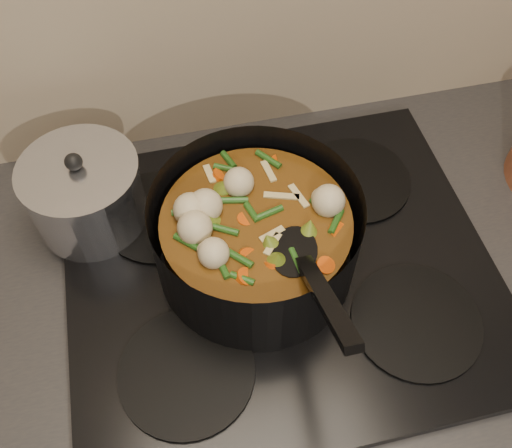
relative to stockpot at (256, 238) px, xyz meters
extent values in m
cube|color=brown|center=(0.03, -0.01, -0.57)|extent=(2.60, 0.60, 0.86)
cube|color=black|center=(0.03, -0.01, -0.11)|extent=(2.64, 0.64, 0.05)
cube|color=black|center=(0.03, -0.01, -0.08)|extent=(0.62, 0.54, 0.02)
cylinder|color=black|center=(-0.13, -0.14, -0.06)|extent=(0.18, 0.18, 0.01)
cylinder|color=black|center=(0.19, -0.14, -0.06)|extent=(0.18, 0.18, 0.01)
cylinder|color=black|center=(-0.13, 0.12, -0.06)|extent=(0.18, 0.18, 0.01)
cylinder|color=black|center=(0.19, 0.12, -0.06)|extent=(0.18, 0.18, 0.01)
cylinder|color=black|center=(0.00, 0.00, 0.00)|extent=(0.33, 0.33, 0.14)
cylinder|color=black|center=(0.00, 0.00, -0.06)|extent=(0.28, 0.28, 0.01)
cylinder|color=#5F3410|center=(0.00, 0.00, -0.01)|extent=(0.26, 0.26, 0.10)
cylinder|color=#DC580A|center=(0.04, 0.00, 0.04)|extent=(0.03, 0.03, 0.03)
cylinder|color=#DC580A|center=(0.03, 0.06, 0.04)|extent=(0.04, 0.04, 0.03)
cylinder|color=#DC580A|center=(-0.05, 0.08, 0.04)|extent=(0.04, 0.04, 0.03)
cylinder|color=#DC580A|center=(-0.05, 0.00, 0.04)|extent=(0.03, 0.03, 0.03)
cylinder|color=#DC580A|center=(-0.04, -0.07, 0.04)|extent=(0.04, 0.03, 0.03)
cylinder|color=#DC580A|center=(0.02, -0.03, 0.04)|extent=(0.04, 0.04, 0.03)
cylinder|color=#DC580A|center=(0.07, 0.01, 0.04)|extent=(0.03, 0.04, 0.03)
cylinder|color=#DC580A|center=(0.04, 0.09, 0.04)|extent=(0.03, 0.03, 0.03)
cylinder|color=#DC580A|center=(-0.03, 0.04, 0.04)|extent=(0.04, 0.04, 0.03)
sphere|color=beige|center=(0.06, 0.00, 0.05)|extent=(0.04, 0.04, 0.04)
sphere|color=beige|center=(0.01, 0.06, 0.05)|extent=(0.04, 0.04, 0.04)
sphere|color=beige|center=(-0.06, 0.02, 0.05)|extent=(0.04, 0.04, 0.04)
sphere|color=beige|center=(-0.03, -0.05, 0.05)|extent=(0.04, 0.04, 0.04)
sphere|color=beige|center=(0.05, -0.03, 0.05)|extent=(0.04, 0.04, 0.04)
sphere|color=beige|center=(0.04, 0.04, 0.05)|extent=(0.04, 0.04, 0.04)
cone|color=olive|center=(-0.04, -0.07, 0.05)|extent=(0.04, 0.04, 0.03)
cone|color=olive|center=(0.07, -0.05, 0.05)|extent=(0.04, 0.04, 0.03)
cone|color=olive|center=(0.06, 0.06, 0.05)|extent=(0.04, 0.04, 0.03)
cone|color=olive|center=(-0.05, 0.07, 0.05)|extent=(0.04, 0.04, 0.03)
cone|color=olive|center=(-0.07, -0.04, 0.05)|extent=(0.04, 0.04, 0.03)
cone|color=olive|center=(0.03, -0.08, 0.05)|extent=(0.04, 0.04, 0.03)
cylinder|color=#214E16|center=(0.03, 0.03, 0.04)|extent=(0.01, 0.04, 0.01)
cylinder|color=#214E16|center=(0.00, 0.10, 0.04)|extent=(0.04, 0.03, 0.01)
cylinder|color=#214E16|center=(-0.05, 0.06, 0.04)|extent=(0.04, 0.02, 0.01)
cylinder|color=#214E16|center=(-0.06, 0.01, 0.04)|extent=(0.02, 0.04, 0.01)
cylinder|color=#214E16|center=(-0.03, -0.03, 0.04)|extent=(0.03, 0.04, 0.01)
cylinder|color=#214E16|center=(-0.01, -0.10, 0.04)|extent=(0.04, 0.02, 0.01)
cylinder|color=#214E16|center=(0.05, -0.06, 0.04)|extent=(0.04, 0.03, 0.01)
cylinder|color=#214E16|center=(0.06, -0.01, 0.04)|extent=(0.01, 0.04, 0.01)
cylinder|color=#214E16|center=(0.04, 0.02, 0.04)|extent=(0.04, 0.03, 0.01)
cylinder|color=#214E16|center=(0.02, 0.10, 0.04)|extent=(0.04, 0.02, 0.01)
cylinder|color=#214E16|center=(-0.04, 0.07, 0.04)|extent=(0.02, 0.04, 0.01)
cylinder|color=#214E16|center=(-0.06, 0.02, 0.04)|extent=(0.03, 0.04, 0.01)
cylinder|color=#214E16|center=(-0.04, -0.02, 0.04)|extent=(0.04, 0.02, 0.01)
cylinder|color=#214E16|center=(-0.03, -0.09, 0.04)|extent=(0.03, 0.03, 0.01)
cylinder|color=#214E16|center=(0.03, -0.07, 0.04)|extent=(0.01, 0.04, 0.01)
cylinder|color=#214E16|center=(0.06, -0.02, 0.04)|extent=(0.04, 0.03, 0.01)
cube|color=tan|center=(-0.06, 0.04, 0.04)|extent=(0.04, 0.01, 0.00)
cube|color=tan|center=(-0.06, -0.04, 0.04)|extent=(0.02, 0.04, 0.00)
cube|color=tan|center=(0.02, -0.07, 0.04)|extent=(0.04, 0.03, 0.00)
cube|color=tan|center=(0.07, 0.00, 0.04)|extent=(0.04, 0.04, 0.00)
cube|color=tan|center=(0.02, 0.07, 0.04)|extent=(0.03, 0.04, 0.00)
cube|color=tan|center=(-0.06, 0.04, 0.04)|extent=(0.04, 0.02, 0.00)
cube|color=tan|center=(-0.05, -0.05, 0.04)|extent=(0.01, 0.04, 0.00)
ellipsoid|color=black|center=(0.04, -0.06, 0.04)|extent=(0.09, 0.10, 0.01)
cube|color=black|center=(0.04, -0.16, 0.09)|extent=(0.02, 0.17, 0.10)
cylinder|color=silver|center=(-0.23, 0.14, -0.01)|extent=(0.17, 0.17, 0.10)
cylinder|color=silver|center=(-0.23, 0.14, 0.04)|extent=(0.17, 0.17, 0.01)
sphere|color=black|center=(-0.23, 0.14, 0.06)|extent=(0.03, 0.03, 0.03)
camera|label=1|loc=(-0.10, -0.43, 0.65)|focal=40.00mm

